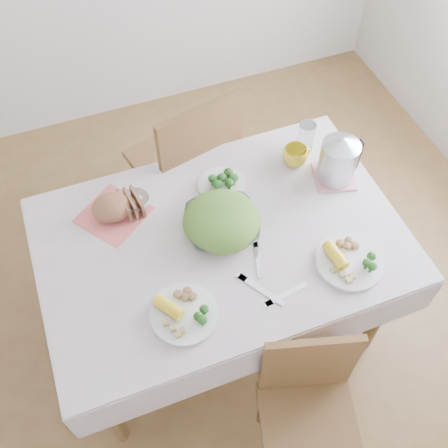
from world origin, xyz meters
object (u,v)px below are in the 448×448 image
object	(u,v)px
chair_far	(182,166)
salad_bowl	(222,225)
dinner_plate_right	(349,262)
dinner_plate_left	(184,314)
yellow_mug	(295,156)
chair_near	(311,423)
dining_table	(222,283)
electric_kettle	(338,159)

from	to	relation	value
chair_far	salad_bowl	distance (m)	0.74
dinner_plate_right	dinner_plate_left	bearing A→B (deg)	178.49
dinner_plate_right	yellow_mug	distance (m)	0.57
chair_near	salad_bowl	distance (m)	0.85
dinner_plate_left	dinner_plate_right	xyz separation A→B (m)	(0.68, -0.02, 0.00)
chair_near	chair_far	bearing A→B (deg)	107.83
chair_far	dinner_plate_left	bearing A→B (deg)	59.98
dining_table	dinner_plate_left	xyz separation A→B (m)	(-0.25, -0.28, 0.40)
salad_bowl	electric_kettle	xyz separation A→B (m)	(0.57, 0.09, 0.08)
chair_near	yellow_mug	distance (m)	1.14
dining_table	dinner_plate_right	distance (m)	0.66
dining_table	dinner_plate_left	distance (m)	0.55
chair_near	electric_kettle	xyz separation A→B (m)	(0.50, 0.87, 0.42)
dining_table	chair_far	size ratio (longest dim) A/B	1.36
salad_bowl	dinner_plate_right	size ratio (longest dim) A/B	1.12
yellow_mug	dinner_plate_right	bearing A→B (deg)	-93.01
salad_bowl	chair_near	bearing A→B (deg)	-84.65
yellow_mug	dinner_plate_left	bearing A→B (deg)	-142.17
dining_table	electric_kettle	distance (m)	0.79
electric_kettle	dinner_plate_left	bearing A→B (deg)	-166.79
dinner_plate_right	yellow_mug	bearing A→B (deg)	86.99
chair_far	dinner_plate_right	xyz separation A→B (m)	(0.39, -1.00, 0.31)
salad_bowl	yellow_mug	bearing A→B (deg)	28.15
dining_table	dinner_plate_right	world-z (taller)	dinner_plate_right
chair_near	salad_bowl	bearing A→B (deg)	111.20
salad_bowl	dinner_plate_right	xyz separation A→B (m)	(0.42, -0.33, -0.03)
dining_table	electric_kettle	xyz separation A→B (m)	(0.59, 0.13, 0.51)
dinner_plate_right	electric_kettle	world-z (taller)	electric_kettle
dinner_plate_left	yellow_mug	size ratio (longest dim) A/B	2.25
chair_near	dinner_plate_right	size ratio (longest dim) A/B	3.12
dinner_plate_left	electric_kettle	bearing A→B (deg)	25.87
chair_near	dinner_plate_left	bearing A→B (deg)	142.30
chair_near	yellow_mug	bearing A→B (deg)	85.73
dinner_plate_right	yellow_mug	xyz separation A→B (m)	(0.03, 0.57, 0.03)
chair_far	yellow_mug	xyz separation A→B (m)	(0.42, -0.42, 0.34)
chair_near	dinner_plate_left	xyz separation A→B (m)	(-0.34, 0.46, 0.31)
chair_far	electric_kettle	bearing A→B (deg)	120.68
dining_table	electric_kettle	size ratio (longest dim) A/B	6.01
dinner_plate_right	electric_kettle	size ratio (longest dim) A/B	1.16
chair_far	dinner_plate_left	size ratio (longest dim) A/B	3.98
salad_bowl	dinner_plate_left	size ratio (longest dim) A/B	1.17
yellow_mug	salad_bowl	bearing A→B (deg)	-151.85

